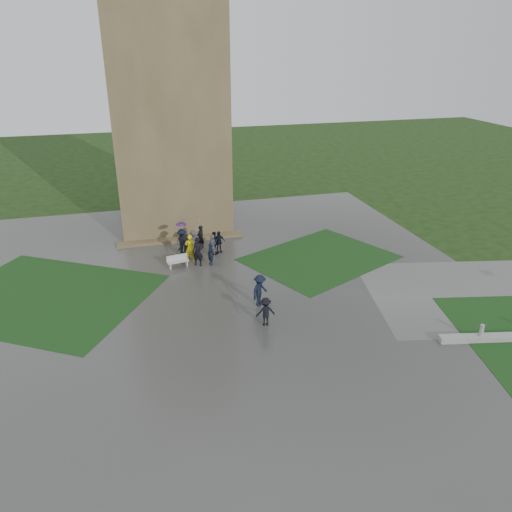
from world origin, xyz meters
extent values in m
plane|color=black|center=(0.00, 0.00, 0.00)|extent=(120.00, 120.00, 0.00)
cube|color=#363634|center=(0.00, 2.00, 0.01)|extent=(34.00, 34.00, 0.02)
cube|color=#123311|center=(-8.50, 4.00, 0.03)|extent=(14.10, 13.46, 0.01)
cube|color=#123311|center=(8.50, 5.00, 0.03)|extent=(11.12, 10.15, 0.01)
cube|color=brown|center=(0.00, 15.00, 9.00)|extent=(8.00, 8.00, 18.00)
cube|color=brown|center=(0.00, 10.60, 0.13)|extent=(9.00, 0.80, 0.22)
cylinder|color=gray|center=(12.26, -6.31, 0.45)|extent=(0.20, 0.20, 0.90)
cube|color=#B1B1AC|center=(-0.77, 6.04, 0.42)|extent=(1.43, 0.66, 0.05)
cube|color=#B1B1AC|center=(-1.31, 5.94, 0.21)|extent=(0.14, 0.37, 0.38)
cube|color=#B1B1AC|center=(-0.23, 6.14, 0.21)|extent=(0.14, 0.37, 0.38)
cube|color=#B1B1AC|center=(-0.81, 6.24, 0.63)|extent=(1.36, 0.30, 0.37)
imported|color=black|center=(1.87, 7.54, 0.83)|extent=(1.05, 1.05, 1.62)
imported|color=black|center=(2.24, 7.79, 0.78)|extent=(0.98, 0.70, 1.52)
imported|color=black|center=(1.14, 8.72, 0.88)|extent=(0.74, 0.72, 1.72)
imported|color=#404046|center=(0.63, 8.50, 0.76)|extent=(1.05, 0.74, 1.47)
imported|color=black|center=(-0.18, 8.25, 0.90)|extent=(0.85, 1.24, 1.75)
imported|color=black|center=(-0.09, 7.07, 0.91)|extent=(1.28, 1.18, 1.79)
imported|color=yellow|center=(0.15, 6.86, 0.93)|extent=(0.75, 0.58, 1.83)
imported|color=black|center=(0.53, 6.03, 0.96)|extent=(0.81, 0.70, 1.88)
imported|color=black|center=(1.31, 5.87, 0.76)|extent=(0.50, 0.62, 1.48)
imported|color=#404046|center=(1.66, 7.03, 0.82)|extent=(0.67, 0.69, 1.60)
imported|color=#E65E6D|center=(1.14, 8.72, 2.05)|extent=(0.90, 0.90, 0.82)
imported|color=#7A3696|center=(-0.18, 8.25, 1.97)|extent=(0.70, 0.70, 0.62)
imported|color=black|center=(2.93, -0.11, 0.93)|extent=(1.28, 1.22, 1.82)
imported|color=black|center=(2.66, -2.16, 0.78)|extent=(1.00, 0.54, 1.53)
camera|label=1|loc=(-3.59, -23.25, 13.40)|focal=35.00mm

